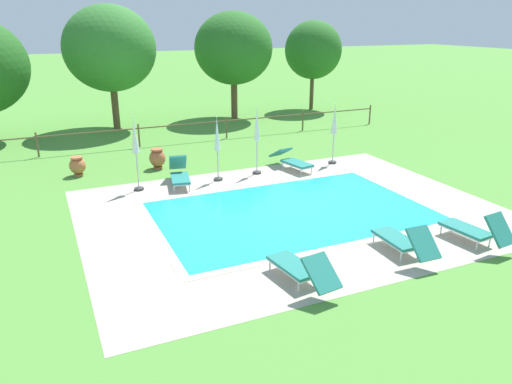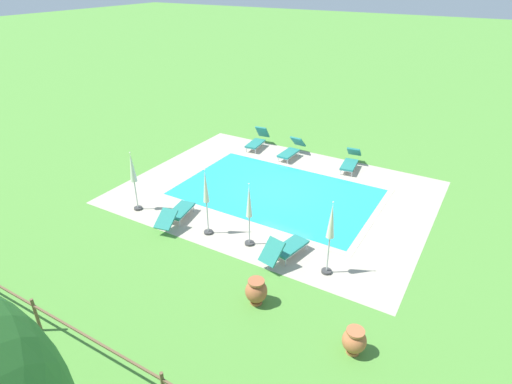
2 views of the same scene
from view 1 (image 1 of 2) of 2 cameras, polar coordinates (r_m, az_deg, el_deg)
The scene contains 19 objects.
ground_plane at distance 14.74m, azimuth 4.20°, elevation -2.28°, with size 160.00×160.00×0.00m, color #518E38.
pool_deck_paving at distance 14.74m, azimuth 4.20°, elevation -2.27°, with size 12.22×9.34×0.01m, color #B2A893.
swimming_pool_water at distance 14.74m, azimuth 4.20°, elevation -2.26°, with size 7.93×5.06×0.01m, color #23A8C1.
pool_coping_rim at distance 14.74m, azimuth 4.20°, elevation -2.25°, with size 8.41×5.54×0.01m.
sun_lounger_north_near_steps at distance 18.81m, azimuth 4.23°, elevation 3.72°, with size 0.99×2.13×0.75m.
sun_lounger_north_mid at distance 17.20m, azimuth -8.92°, elevation 2.11°, with size 0.96×1.99×0.94m.
sun_lounger_north_far at distance 10.74m, azimuth 5.28°, elevation -8.83°, with size 0.85×2.03×0.87m.
sun_lounger_north_end at distance 12.46m, azimuth 16.84°, elevation -5.43°, with size 0.67×1.96×0.92m.
sun_lounger_south_near_corner at distance 13.68m, azimuth 24.22°, elevation -4.04°, with size 0.80×1.91×0.99m.
patio_umbrella_closed_row_west at distance 17.24m, azimuth -4.55°, elevation 5.90°, with size 0.32×0.32×2.32m.
patio_umbrella_closed_row_mid_west at distance 19.53m, azimuth 9.14°, elevation 7.78°, with size 0.32×0.32×2.39m.
patio_umbrella_closed_row_centre at distance 17.93m, azimuth 0.11°, elevation 6.96°, with size 0.32×0.32×2.49m.
patio_umbrella_closed_row_mid_east at distance 16.56m, azimuth -13.93°, elevation 5.61°, with size 0.32×0.32×2.50m.
terracotta_urn_near_fence at distance 19.22m, azimuth -11.44°, elevation 3.91°, with size 0.62×0.62×0.78m.
terracotta_urn_by_tree at distance 19.12m, azimuth -20.12°, elevation 2.92°, with size 0.59×0.59×0.72m.
perimeter_fence at distance 23.16m, azimuth -8.40°, elevation 7.46°, with size 21.18×0.08×1.05m.
tree_far_west at distance 26.55m, azimuth -16.71°, elevation 15.73°, with size 4.60×4.60×6.21m.
tree_west_mid at distance 31.64m, azimuth 6.70°, elevation 16.14°, with size 3.51×3.51×5.45m.
tree_east_mid at distance 28.50m, azimuth -2.64°, elevation 16.39°, with size 4.38×4.38×5.93m.
Camera 1 is at (-6.57, -12.02, 5.46)m, focal length 34.26 mm.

